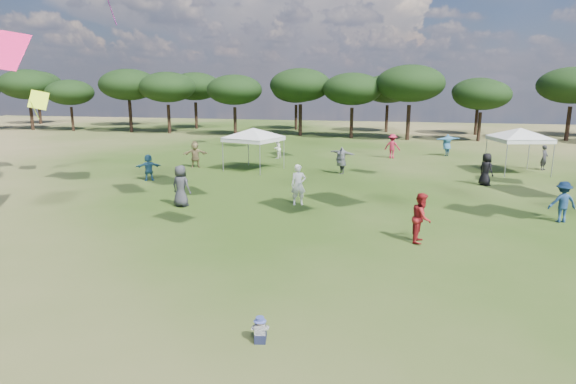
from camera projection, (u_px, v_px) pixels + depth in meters
name	position (u px, v px, depth m)	size (l,w,h in m)	color
tree_line	(401.00, 86.00, 51.75)	(108.78, 17.63, 7.77)	black
tent_left	(253.00, 130.00, 31.40)	(5.95, 5.95, 3.08)	gray
tent_right	(521.00, 130.00, 30.25)	(6.01, 6.01, 3.18)	gray
toddler	(260.00, 330.00, 10.47)	(0.43, 0.46, 0.59)	#161A33
festival_crowd	(378.00, 163.00, 29.03)	(29.78, 24.21, 1.93)	navy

